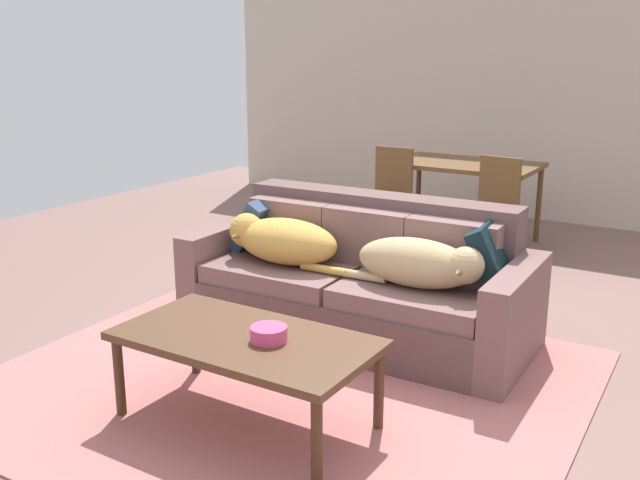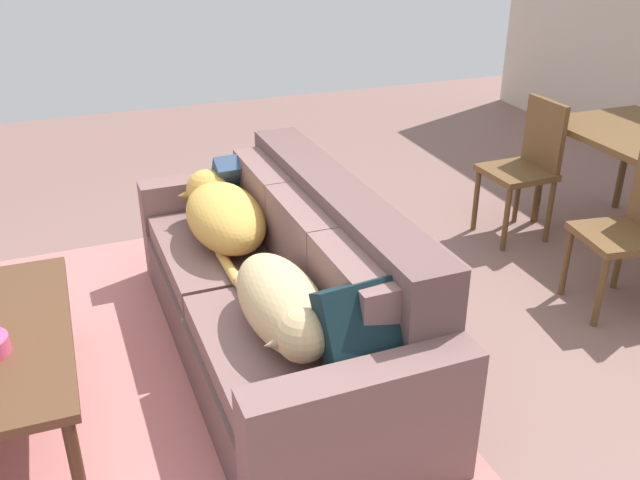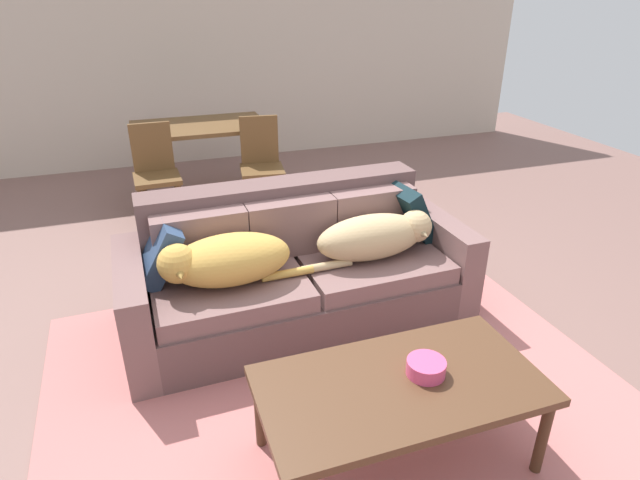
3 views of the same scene
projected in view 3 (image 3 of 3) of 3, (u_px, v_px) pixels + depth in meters
ground_plane at (343, 323)px, 3.53m from camera, size 10.00×10.00×0.00m
back_partition at (224, 46)px, 6.34m from camera, size 8.00×0.12×2.70m
area_rug at (344, 399)px, 2.87m from camera, size 3.15×2.80×0.01m
couch at (296, 271)px, 3.47m from camera, size 2.21×0.96×0.86m
dog_on_left_cushion at (224, 260)px, 3.06m from camera, size 0.89×0.40×0.30m
dog_on_right_cushion at (377, 236)px, 3.36m from camera, size 0.90×0.33×0.29m
throw_pillow_by_left_arm at (159, 251)px, 3.13m from camera, size 0.30×0.39×0.38m
throw_pillow_by_right_arm at (408, 211)px, 3.65m from camera, size 0.31×0.42×0.40m
coffee_table at (400, 390)px, 2.35m from camera, size 1.26×0.66×0.46m
bowl_on_coffee_table at (426, 367)px, 2.36m from camera, size 0.18×0.18×0.07m
dining_table at (200, 132)px, 5.35m from camera, size 1.33×0.82×0.75m
dining_chair_near_left at (156, 170)px, 4.79m from camera, size 0.41×0.41×0.91m
dining_chair_near_right at (261, 161)px, 5.06m from camera, size 0.45×0.45×0.91m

